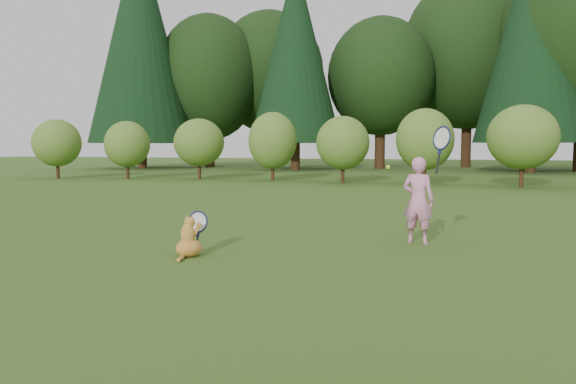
% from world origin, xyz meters
% --- Properties ---
extents(ground, '(100.00, 100.00, 0.00)m').
position_xyz_m(ground, '(0.00, 0.00, 0.00)').
color(ground, '#2E4D15').
rests_on(ground, ground).
extents(shrub_row, '(28.00, 3.00, 2.80)m').
position_xyz_m(shrub_row, '(0.00, 13.00, 1.40)').
color(shrub_row, '#5B7B26').
rests_on(shrub_row, ground).
extents(woodland_backdrop, '(48.00, 10.00, 15.00)m').
position_xyz_m(woodland_backdrop, '(0.00, 23.00, 7.50)').
color(woodland_backdrop, black).
rests_on(woodland_backdrop, ground).
extents(child, '(0.71, 0.49, 1.80)m').
position_xyz_m(child, '(1.99, 1.14, 0.63)').
color(child, pink).
rests_on(child, ground).
extents(cat, '(0.41, 0.75, 0.68)m').
position_xyz_m(cat, '(-0.63, -0.62, 0.26)').
color(cat, '#C57B25').
rests_on(cat, ground).
extents(tennis_ball, '(0.07, 0.07, 0.07)m').
position_xyz_m(tennis_ball, '(1.47, 1.89, 1.03)').
color(tennis_ball, '#9CD719').
rests_on(tennis_ball, ground).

